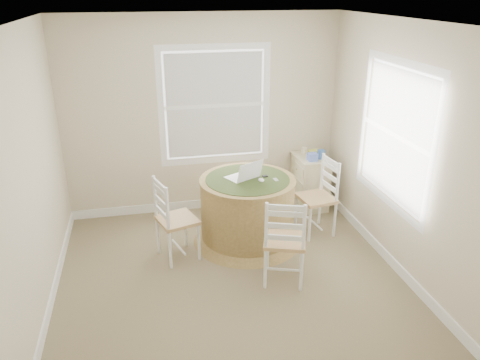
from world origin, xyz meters
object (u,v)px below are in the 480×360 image
object	(u,v)px
chair_left	(177,220)
chair_right	(316,198)
chair_near	(285,240)
corner_chest	(310,182)
round_table	(247,207)
laptop	(244,176)

from	to	relation	value
chair_left	chair_right	world-z (taller)	same
chair_near	corner_chest	xyz separation A→B (m)	(0.88, 1.64, -0.10)
chair_left	chair_near	size ratio (longest dim) A/B	1.00
round_table	chair_left	distance (m)	0.88
round_table	corner_chest	world-z (taller)	round_table
chair_left	chair_right	bearing A→B (deg)	-100.52
round_table	chair_right	xyz separation A→B (m)	(0.87, 0.01, 0.04)
round_table	chair_near	xyz separation A→B (m)	(0.19, -0.90, 0.04)
laptop	round_table	bearing A→B (deg)	106.72
chair_right	laptop	xyz separation A→B (m)	(-0.91, 0.02, 0.36)
laptop	corner_chest	size ratio (longest dim) A/B	0.61
round_table	corner_chest	distance (m)	1.30
chair_right	corner_chest	xyz separation A→B (m)	(0.19, 0.73, -0.10)
chair_left	chair_right	xyz separation A→B (m)	(1.72, 0.22, 0.00)
chair_near	chair_right	bearing A→B (deg)	-107.78
chair_left	laptop	world-z (taller)	laptop
round_table	chair_near	distance (m)	0.92
round_table	chair_left	bearing A→B (deg)	-169.25
corner_chest	chair_left	bearing A→B (deg)	-155.78
chair_left	laptop	bearing A→B (deg)	-91.40
round_table	laptop	world-z (taller)	laptop
chair_near	laptop	bearing A→B (deg)	-57.49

